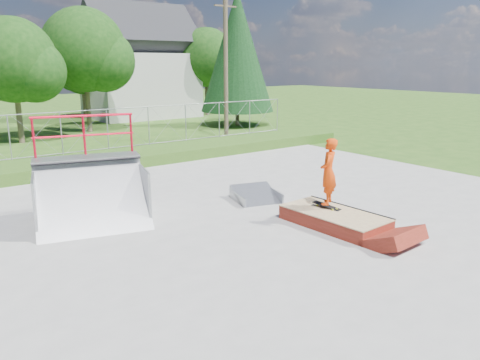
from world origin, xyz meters
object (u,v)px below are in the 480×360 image
Objects in this scene: grind_box at (334,219)px; flat_bank_ramp at (256,195)px; skater at (328,174)px; quarter_pipe at (90,173)px.

grind_box is 3.11m from flat_bank_ramp.
flat_bank_ramp is 0.78× the size of skater.
quarter_pipe is at bearing -174.78° from flat_bank_ramp.
quarter_pipe is 6.32m from skater.
skater reaches higher than flat_bank_ramp.
quarter_pipe is 2.03× the size of flat_bank_ramp.
grind_box is 6.57m from quarter_pipe.
skater is at bearing -68.50° from flat_bank_ramp.
grind_box is 1.21m from skater.
quarter_pipe is at bearing -70.36° from skater.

